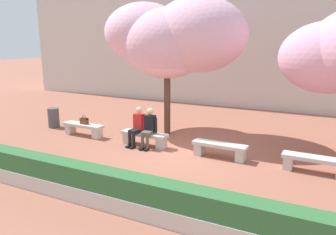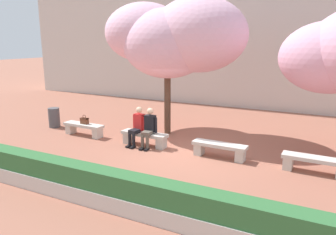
{
  "view_description": "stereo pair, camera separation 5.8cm",
  "coord_description": "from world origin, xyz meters",
  "px_view_note": "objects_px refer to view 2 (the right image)",
  "views": [
    {
      "loc": [
        4.05,
        -8.95,
        3.41
      ],
      "look_at": [
        -0.52,
        0.2,
        1.0
      ],
      "focal_mm": 35.0,
      "sensor_mm": 36.0,
      "label": 1
    },
    {
      "loc": [
        4.11,
        -8.93,
        3.41
      ],
      "look_at": [
        -0.52,
        0.2,
        1.0
      ],
      "focal_mm": 35.0,
      "sensor_mm": 36.0,
      "label": 2
    }
  ],
  "objects_px": {
    "handbag": "(84,120)",
    "cherry_tree_main": "(172,37)",
    "stone_bench_near_east": "(314,163)",
    "trash_bin": "(54,118)",
    "stone_bench_west_end": "(84,128)",
    "stone_bench_near_west": "(144,137)",
    "person_seated_right": "(149,126)",
    "stone_bench_center": "(219,148)",
    "person_seated_left": "(138,125)"
  },
  "relations": [
    {
      "from": "cherry_tree_main",
      "to": "trash_bin",
      "type": "height_order",
      "value": "cherry_tree_main"
    },
    {
      "from": "stone_bench_near_east",
      "to": "person_seated_right",
      "type": "distance_m",
      "value": 4.98
    },
    {
      "from": "stone_bench_west_end",
      "to": "stone_bench_center",
      "type": "distance_m",
      "value": 5.17
    },
    {
      "from": "stone_bench_west_end",
      "to": "handbag",
      "type": "height_order",
      "value": "handbag"
    },
    {
      "from": "stone_bench_center",
      "to": "stone_bench_near_east",
      "type": "relative_size",
      "value": 1.0
    },
    {
      "from": "stone_bench_near_east",
      "to": "person_seated_left",
      "type": "xyz_separation_m",
      "value": [
        -5.4,
        -0.05,
        0.4
      ]
    },
    {
      "from": "stone_bench_near_east",
      "to": "handbag",
      "type": "bearing_deg",
      "value": 179.89
    },
    {
      "from": "stone_bench_center",
      "to": "person_seated_right",
      "type": "relative_size",
      "value": 1.27
    },
    {
      "from": "stone_bench_center",
      "to": "trash_bin",
      "type": "xyz_separation_m",
      "value": [
        -7.06,
        0.42,
        0.09
      ]
    },
    {
      "from": "handbag",
      "to": "cherry_tree_main",
      "type": "bearing_deg",
      "value": 33.77
    },
    {
      "from": "stone_bench_west_end",
      "to": "person_seated_right",
      "type": "xyz_separation_m",
      "value": [
        2.8,
        -0.05,
        0.4
      ]
    },
    {
      "from": "trash_bin",
      "to": "handbag",
      "type": "bearing_deg",
      "value": -11.87
    },
    {
      "from": "stone_bench_center",
      "to": "stone_bench_west_end",
      "type": "bearing_deg",
      "value": 180.0
    },
    {
      "from": "cherry_tree_main",
      "to": "stone_bench_near_east",
      "type": "bearing_deg",
      "value": -19.65
    },
    {
      "from": "stone_bench_center",
      "to": "handbag",
      "type": "relative_size",
      "value": 4.83
    },
    {
      "from": "stone_bench_west_end",
      "to": "trash_bin",
      "type": "xyz_separation_m",
      "value": [
        -1.89,
        0.42,
        0.09
      ]
    },
    {
      "from": "stone_bench_west_end",
      "to": "stone_bench_near_west",
      "type": "bearing_deg",
      "value": 0.0
    },
    {
      "from": "stone_bench_near_west",
      "to": "person_seated_left",
      "type": "relative_size",
      "value": 1.27
    },
    {
      "from": "stone_bench_west_end",
      "to": "person_seated_right",
      "type": "height_order",
      "value": "person_seated_right"
    },
    {
      "from": "stone_bench_center",
      "to": "person_seated_left",
      "type": "relative_size",
      "value": 1.27
    },
    {
      "from": "stone_bench_near_east",
      "to": "stone_bench_near_west",
      "type": "bearing_deg",
      "value": 180.0
    },
    {
      "from": "person_seated_right",
      "to": "stone_bench_near_east",
      "type": "bearing_deg",
      "value": 0.62
    },
    {
      "from": "stone_bench_near_west",
      "to": "handbag",
      "type": "xyz_separation_m",
      "value": [
        -2.55,
        0.01,
        0.28
      ]
    },
    {
      "from": "handbag",
      "to": "trash_bin",
      "type": "relative_size",
      "value": 0.43
    },
    {
      "from": "stone_bench_west_end",
      "to": "stone_bench_center",
      "type": "bearing_deg",
      "value": 0.0
    },
    {
      "from": "stone_bench_west_end",
      "to": "cherry_tree_main",
      "type": "bearing_deg",
      "value": 33.57
    },
    {
      "from": "stone_bench_near_east",
      "to": "stone_bench_west_end",
      "type": "bearing_deg",
      "value": 180.0
    },
    {
      "from": "stone_bench_near_east",
      "to": "trash_bin",
      "type": "relative_size",
      "value": 2.1
    },
    {
      "from": "stone_bench_west_end",
      "to": "stone_bench_near_west",
      "type": "xyz_separation_m",
      "value": [
        2.59,
        0.0,
        0.0
      ]
    },
    {
      "from": "stone_bench_near_east",
      "to": "handbag",
      "type": "height_order",
      "value": "handbag"
    },
    {
      "from": "stone_bench_west_end",
      "to": "stone_bench_near_east",
      "type": "relative_size",
      "value": 1.0
    },
    {
      "from": "stone_bench_near_east",
      "to": "person_seated_right",
      "type": "bearing_deg",
      "value": -179.38
    },
    {
      "from": "stone_bench_near_east",
      "to": "cherry_tree_main",
      "type": "height_order",
      "value": "cherry_tree_main"
    },
    {
      "from": "handbag",
      "to": "stone_bench_near_west",
      "type": "bearing_deg",
      "value": -0.32
    },
    {
      "from": "stone_bench_near_east",
      "to": "person_seated_left",
      "type": "distance_m",
      "value": 5.41
    },
    {
      "from": "handbag",
      "to": "cherry_tree_main",
      "type": "relative_size",
      "value": 0.06
    },
    {
      "from": "trash_bin",
      "to": "person_seated_left",
      "type": "bearing_deg",
      "value": -6.34
    },
    {
      "from": "stone_bench_west_end",
      "to": "stone_bench_near_west",
      "type": "relative_size",
      "value": 1.0
    },
    {
      "from": "stone_bench_west_end",
      "to": "cherry_tree_main",
      "type": "height_order",
      "value": "cherry_tree_main"
    },
    {
      "from": "stone_bench_near_west",
      "to": "person_seated_right",
      "type": "xyz_separation_m",
      "value": [
        0.21,
        -0.05,
        0.4
      ]
    },
    {
      "from": "person_seated_left",
      "to": "trash_bin",
      "type": "relative_size",
      "value": 1.65
    },
    {
      "from": "handbag",
      "to": "trash_bin",
      "type": "height_order",
      "value": "handbag"
    },
    {
      "from": "stone_bench_near_west",
      "to": "stone_bench_near_east",
      "type": "xyz_separation_m",
      "value": [
        5.17,
        0.0,
        0.0
      ]
    },
    {
      "from": "cherry_tree_main",
      "to": "stone_bench_west_end",
      "type": "bearing_deg",
      "value": -146.43
    },
    {
      "from": "stone_bench_west_end",
      "to": "stone_bench_near_east",
      "type": "distance_m",
      "value": 7.76
    },
    {
      "from": "person_seated_right",
      "to": "trash_bin",
      "type": "bearing_deg",
      "value": 174.24
    },
    {
      "from": "cherry_tree_main",
      "to": "trash_bin",
      "type": "relative_size",
      "value": 6.82
    },
    {
      "from": "handbag",
      "to": "stone_bench_west_end",
      "type": "bearing_deg",
      "value": -161.15
    },
    {
      "from": "cherry_tree_main",
      "to": "stone_bench_near_west",
      "type": "bearing_deg",
      "value": -94.07
    },
    {
      "from": "stone_bench_near_west",
      "to": "handbag",
      "type": "relative_size",
      "value": 4.83
    }
  ]
}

